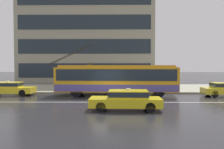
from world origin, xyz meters
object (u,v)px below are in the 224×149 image
object	(u,v)px
trolleybus	(117,79)
bus_shelter	(114,73)
pedestrian_walking_past	(75,76)
pedestrian_approaching_curb	(116,77)
taxi_oncoming_near	(126,99)
street_tree_bare	(88,75)
pedestrian_at_shelter	(153,76)
taxi_queued_behind_bus	(9,88)

from	to	relation	value
trolleybus	bus_shelter	bearing A→B (deg)	94.37
bus_shelter	pedestrian_walking_past	bearing A→B (deg)	176.39
bus_shelter	pedestrian_approaching_curb	xyz separation A→B (m)	(0.22, -0.91, -0.40)
trolleybus	taxi_oncoming_near	xyz separation A→B (m)	(0.59, -7.07, -0.88)
pedestrian_approaching_curb	street_tree_bare	xyz separation A→B (m)	(-3.07, 1.37, 0.15)
taxi_oncoming_near	pedestrian_approaching_curb	xyz separation A→B (m)	(-0.65, 9.81, 0.96)
pedestrian_approaching_curb	pedestrian_walking_past	xyz separation A→B (m)	(-4.50, 1.18, 0.03)
pedestrian_at_shelter	pedestrian_approaching_curb	bearing A→B (deg)	-167.21
pedestrian_walking_past	pedestrian_approaching_curb	bearing A→B (deg)	-14.70
trolleybus	pedestrian_approaching_curb	bearing A→B (deg)	91.14
pedestrian_at_shelter	street_tree_bare	size ratio (longest dim) A/B	0.66
pedestrian_walking_past	street_tree_bare	size ratio (longest dim) A/B	0.63
taxi_queued_behind_bus	pedestrian_approaching_curb	xyz separation A→B (m)	(10.23, 2.56, 0.96)
pedestrian_walking_past	pedestrian_at_shelter	bearing A→B (deg)	-1.73
trolleybus	street_tree_bare	xyz separation A→B (m)	(-3.12, 4.11, 0.23)
trolleybus	pedestrian_approaching_curb	world-z (taller)	trolleybus
street_tree_bare	pedestrian_approaching_curb	bearing A→B (deg)	-24.08
trolleybus	bus_shelter	distance (m)	3.69
taxi_oncoming_near	street_tree_bare	size ratio (longest dim) A/B	1.52
trolleybus	pedestrian_walking_past	bearing A→B (deg)	139.26
trolleybus	taxi_oncoming_near	size ratio (longest dim) A/B	2.65
taxi_queued_behind_bus	taxi_oncoming_near	bearing A→B (deg)	-33.67
taxi_queued_behind_bus	pedestrian_at_shelter	distance (m)	14.75
taxi_oncoming_near	pedestrian_approaching_curb	size ratio (longest dim) A/B	2.37
pedestrian_approaching_curb	street_tree_bare	distance (m)	3.36
bus_shelter	pedestrian_approaching_curb	size ratio (longest dim) A/B	1.95
pedestrian_at_shelter	pedestrian_approaching_curb	xyz separation A→B (m)	(-4.06, -0.92, -0.04)
pedestrian_walking_past	street_tree_bare	distance (m)	1.45
taxi_oncoming_near	pedestrian_walking_past	bearing A→B (deg)	115.09
taxi_queued_behind_bus	street_tree_bare	world-z (taller)	street_tree_bare
taxi_queued_behind_bus	street_tree_bare	distance (m)	8.25
taxi_queued_behind_bus	street_tree_bare	bearing A→B (deg)	28.77
taxi_oncoming_near	pedestrian_approaching_curb	world-z (taller)	pedestrian_approaching_curb
trolleybus	pedestrian_approaching_curb	distance (m)	2.74
taxi_oncoming_near	pedestrian_at_shelter	bearing A→B (deg)	72.34
taxi_queued_behind_bus	pedestrian_at_shelter	bearing A→B (deg)	13.71
trolleybus	taxi_oncoming_near	distance (m)	7.15
taxi_queued_behind_bus	bus_shelter	size ratio (longest dim) A/B	1.23
trolleybus	pedestrian_walking_past	distance (m)	6.01
bus_shelter	pedestrian_at_shelter	distance (m)	4.30
bus_shelter	street_tree_bare	size ratio (longest dim) A/B	1.24
taxi_oncoming_near	street_tree_bare	distance (m)	11.83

